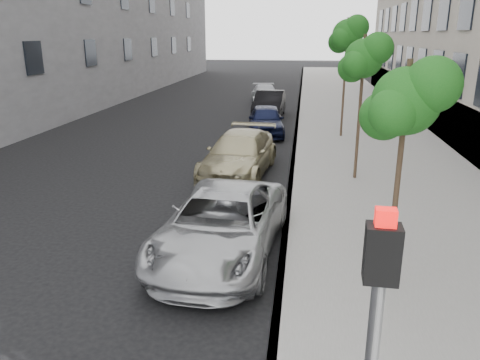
% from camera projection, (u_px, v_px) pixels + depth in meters
% --- Properties ---
extents(ground, '(160.00, 160.00, 0.00)m').
position_uv_depth(ground, '(207.00, 315.00, 7.96)').
color(ground, black).
rests_on(ground, ground).
extents(sidewalk, '(6.40, 72.00, 0.14)m').
position_uv_depth(sidewalk, '(348.00, 107.00, 30.07)').
color(sidewalk, gray).
rests_on(sidewalk, ground).
extents(curb, '(0.15, 72.00, 0.14)m').
position_uv_depth(curb, '(299.00, 106.00, 30.48)').
color(curb, '#9E9B93').
rests_on(curb, ground).
extents(tree_near, '(1.55, 1.35, 4.10)m').
position_uv_depth(tree_near, '(408.00, 101.00, 7.92)').
color(tree_near, '#38281C').
rests_on(tree_near, sidewalk).
extents(tree_mid, '(1.55, 1.35, 4.49)m').
position_uv_depth(tree_mid, '(365.00, 59.00, 13.95)').
color(tree_mid, '#38281C').
rests_on(tree_mid, sidewalk).
extents(tree_far, '(1.65, 1.45, 5.20)m').
position_uv_depth(tree_far, '(348.00, 35.00, 19.90)').
color(tree_far, '#38281C').
rests_on(tree_far, sidewalk).
extents(minivan, '(2.68, 5.18, 1.40)m').
position_uv_depth(minivan, '(222.00, 224.00, 9.95)').
color(minivan, '#ACAEB1').
rests_on(minivan, ground).
extents(suv, '(2.46, 5.03, 1.41)m').
position_uv_depth(suv, '(239.00, 154.00, 15.67)').
color(suv, tan).
rests_on(suv, ground).
extents(sedan_blue, '(2.05, 4.17, 1.37)m').
position_uv_depth(sedan_blue, '(266.00, 120.00, 21.96)').
color(sedan_blue, black).
rests_on(sedan_blue, ground).
extents(sedan_black, '(1.67, 4.51, 1.47)m').
position_uv_depth(sedan_black, '(269.00, 104.00, 26.55)').
color(sedan_black, black).
rests_on(sedan_black, ground).
extents(sedan_rear, '(2.39, 4.58, 1.27)m').
position_uv_depth(sedan_rear, '(265.00, 95.00, 31.41)').
color(sedan_rear, '#A1A3A9').
rests_on(sedan_rear, ground).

